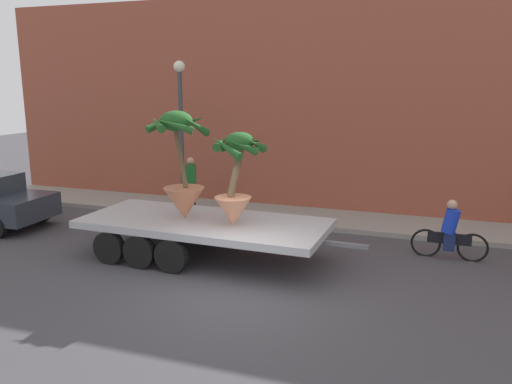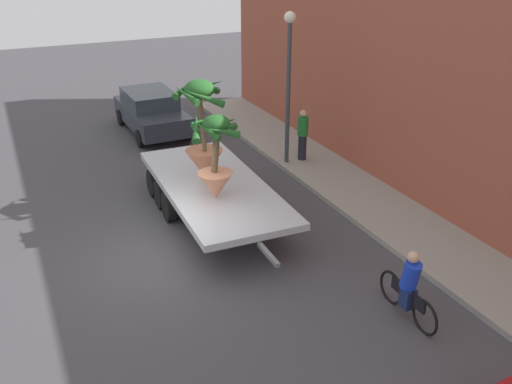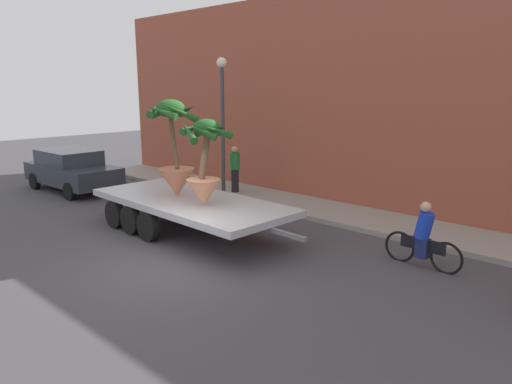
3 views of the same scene
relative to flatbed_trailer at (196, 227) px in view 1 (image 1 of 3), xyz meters
The scene contains 9 objects.
ground_plane 2.70m from the flatbed_trailer, 44.08° to the right, with size 60.00×60.00×0.00m, color #423F44.
sidewalk 4.74m from the flatbed_trailer, 66.59° to the left, with size 24.00×2.20×0.15m, color gray.
building_facade 6.87m from the flatbed_trailer, 72.77° to the left, with size 24.00×1.20×7.13m, color #9E4C38.
flatbed_trailer is the anchor object (origin of this frame).
potted_palm_rear 1.41m from the flatbed_trailer, 169.21° to the right, with size 1.55×1.55×2.68m.
potted_palm_middle 1.76m from the flatbed_trailer, 13.94° to the right, with size 1.21×1.31×2.24m.
cyclist 6.34m from the flatbed_trailer, 17.52° to the left, with size 1.84×0.35×1.54m.
pedestrian_near_gate 4.61m from the flatbed_trailer, 117.56° to the left, with size 0.36×0.36×1.71m.
street_lamp 4.78m from the flatbed_trailer, 121.42° to the left, with size 0.36×0.36×4.83m.
Camera 1 is at (3.61, -9.32, 4.34)m, focal length 35.75 mm.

